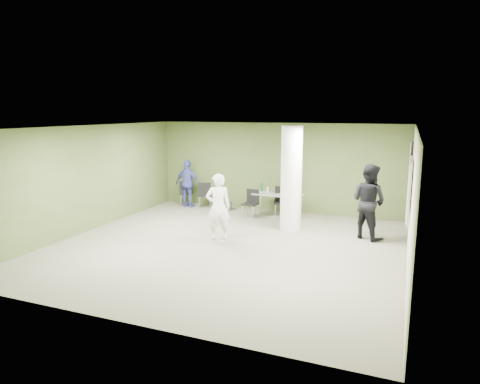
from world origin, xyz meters
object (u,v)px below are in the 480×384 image
at_px(woman_white, 218,207).
at_px(man_black, 369,202).
at_px(folding_table, 277,195).
at_px(man_blue, 188,184).
at_px(chair_back_left, 186,191).

distance_m(woman_white, man_black, 3.75).
height_order(folding_table, man_blue, man_blue).
height_order(chair_back_left, man_black, man_black).
relative_size(folding_table, chair_back_left, 1.75).
xyz_separation_m(folding_table, man_black, (2.78, -1.36, 0.29)).
xyz_separation_m(folding_table, woman_white, (-0.67, -2.84, 0.18)).
distance_m(woman_white, man_blue, 3.84).
relative_size(chair_back_left, man_blue, 0.55).
relative_size(chair_back_left, man_black, 0.46).
bearing_deg(folding_table, woman_white, -98.95).
bearing_deg(man_black, folding_table, 4.66).
bearing_deg(folding_table, man_black, -21.77).
xyz_separation_m(woman_white, man_blue, (-2.44, 2.96, -0.04)).
height_order(folding_table, chair_back_left, folding_table).
relative_size(folding_table, man_black, 0.80).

